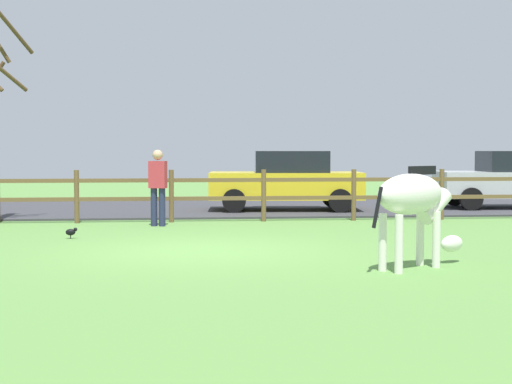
{
  "coord_description": "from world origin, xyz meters",
  "views": [
    {
      "loc": [
        -0.37,
        -12.38,
        1.63
      ],
      "look_at": [
        1.05,
        1.29,
        0.88
      ],
      "focal_mm": 53.79,
      "sensor_mm": 36.0,
      "label": 1
    }
  ],
  "objects_px": {
    "zebra": "(414,202)",
    "parked_car_yellow": "(287,180)",
    "crow_on_grass": "(71,232)",
    "visitor_near_fence": "(158,184)"
  },
  "relations": [
    {
      "from": "zebra",
      "to": "parked_car_yellow",
      "type": "xyz_separation_m",
      "value": [
        -0.33,
        9.86,
        -0.08
      ]
    },
    {
      "from": "parked_car_yellow",
      "to": "visitor_near_fence",
      "type": "relative_size",
      "value": 2.52
    },
    {
      "from": "zebra",
      "to": "parked_car_yellow",
      "type": "height_order",
      "value": "parked_car_yellow"
    },
    {
      "from": "crow_on_grass",
      "to": "parked_car_yellow",
      "type": "relative_size",
      "value": 0.05
    },
    {
      "from": "visitor_near_fence",
      "to": "zebra",
      "type": "bearing_deg",
      "value": -60.14
    },
    {
      "from": "zebra",
      "to": "visitor_near_fence",
      "type": "relative_size",
      "value": 1.02
    },
    {
      "from": "crow_on_grass",
      "to": "parked_car_yellow",
      "type": "xyz_separation_m",
      "value": [
        4.85,
        5.7,
        0.72
      ]
    },
    {
      "from": "visitor_near_fence",
      "to": "parked_car_yellow",
      "type": "bearing_deg",
      "value": 46.85
    },
    {
      "from": "zebra",
      "to": "parked_car_yellow",
      "type": "bearing_deg",
      "value": 91.92
    },
    {
      "from": "crow_on_grass",
      "to": "visitor_near_fence",
      "type": "distance_m",
      "value": 2.78
    }
  ]
}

